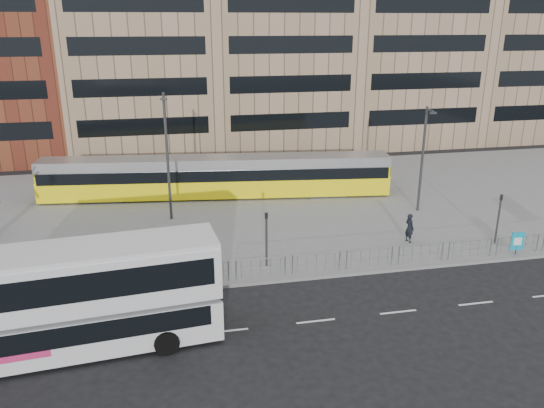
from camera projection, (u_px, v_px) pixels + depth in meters
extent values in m
plane|color=black|center=(331.00, 278.00, 28.06)|extent=(120.00, 120.00, 0.00)
cube|color=gray|center=(282.00, 204.00, 39.15)|extent=(64.00, 24.00, 0.15)
cube|color=gray|center=(331.00, 276.00, 28.08)|extent=(64.00, 0.25, 0.17)
cube|color=#A08267|center=(141.00, 41.00, 54.08)|extent=(14.00, 16.00, 22.00)
cube|color=#A08267|center=(275.00, 30.00, 56.39)|extent=(14.00, 16.00, 24.00)
cube|color=#A08267|center=(396.00, 43.00, 59.52)|extent=(14.00, 16.00, 21.00)
cube|color=#A08267|center=(509.00, 34.00, 61.84)|extent=(14.00, 16.00, 23.00)
cylinder|color=#979AA0|center=(365.00, 250.00, 28.51)|extent=(32.00, 0.05, 0.05)
cylinder|color=#979AA0|center=(364.00, 258.00, 28.67)|extent=(32.00, 0.04, 0.04)
cylinder|color=#979AA0|center=(52.00, 286.00, 25.66)|extent=(0.07, 0.07, 1.10)
cube|color=white|center=(378.00, 314.00, 24.54)|extent=(62.00, 0.12, 0.01)
cube|color=silver|center=(80.00, 327.00, 21.56)|extent=(11.55, 3.68, 1.75)
cube|color=silver|center=(74.00, 279.00, 20.85)|extent=(11.55, 3.68, 2.17)
cube|color=silver|center=(70.00, 253.00, 20.48)|extent=(11.54, 3.57, 0.31)
cube|color=black|center=(92.00, 316.00, 21.57)|extent=(9.50, 3.53, 0.88)
cube|color=black|center=(73.00, 274.00, 20.79)|extent=(10.94, 3.66, 1.14)
cube|color=#D12966|center=(11.00, 338.00, 20.87)|extent=(3.33, 2.94, 0.52)
cylinder|color=black|center=(167.00, 343.00, 21.46)|extent=(1.06, 0.40, 1.03)
cylinder|color=black|center=(160.00, 311.00, 23.84)|extent=(1.06, 0.40, 1.03)
cube|color=#FFEA0D|center=(217.00, 185.00, 40.38)|extent=(26.30, 5.67, 1.50)
cube|color=black|center=(217.00, 172.00, 40.04)|extent=(25.93, 5.66, 0.84)
cube|color=#AAAAAF|center=(216.00, 162.00, 39.79)|extent=(26.27, 5.47, 0.75)
cube|color=#FFEA0D|center=(379.00, 174.00, 41.11)|extent=(1.37, 2.23, 2.43)
cube|color=#FFEA0D|center=(47.00, 181.00, 39.26)|extent=(1.37, 2.23, 2.43)
cylinder|color=#2D2D30|center=(217.00, 176.00, 40.15)|extent=(2.49, 2.49, 2.81)
cube|color=#2D2D30|center=(326.00, 191.00, 41.22)|extent=(3.07, 2.68, 0.47)
cube|color=#2D2D30|center=(106.00, 196.00, 39.97)|extent=(3.07, 2.68, 0.47)
cylinder|color=#2D2D30|center=(516.00, 249.00, 30.37)|extent=(0.06, 0.06, 0.73)
cube|color=#0C97B9|center=(517.00, 241.00, 30.23)|extent=(0.73, 0.17, 1.10)
cube|color=white|center=(518.00, 241.00, 30.20)|extent=(0.45, 0.08, 0.46)
imported|color=black|center=(409.00, 228.00, 31.96)|extent=(0.60, 0.75, 1.80)
cylinder|color=#2D2D30|center=(266.00, 241.00, 28.58)|extent=(0.12, 0.12, 3.00)
imported|color=#2D2D30|center=(266.00, 222.00, 28.22)|extent=(0.23, 0.25, 1.00)
cylinder|color=#2D2D30|center=(498.00, 220.00, 31.53)|extent=(0.12, 0.12, 3.00)
imported|color=#2D2D30|center=(501.00, 203.00, 31.17)|extent=(0.23, 0.25, 1.00)
cylinder|color=#2D2D30|center=(168.00, 158.00, 34.64)|extent=(0.18, 0.18, 8.48)
cylinder|color=#2D2D30|center=(163.00, 96.00, 32.95)|extent=(0.14, 0.90, 0.14)
cube|color=#2D2D30|center=(164.00, 99.00, 32.56)|extent=(0.45, 0.20, 0.12)
cylinder|color=#2D2D30|center=(422.00, 160.00, 36.43)|extent=(0.18, 0.18, 7.34)
cylinder|color=#2D2D30|center=(430.00, 110.00, 34.92)|extent=(0.14, 0.90, 0.14)
cube|color=#2D2D30|center=(433.00, 113.00, 34.54)|extent=(0.45, 0.20, 0.12)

